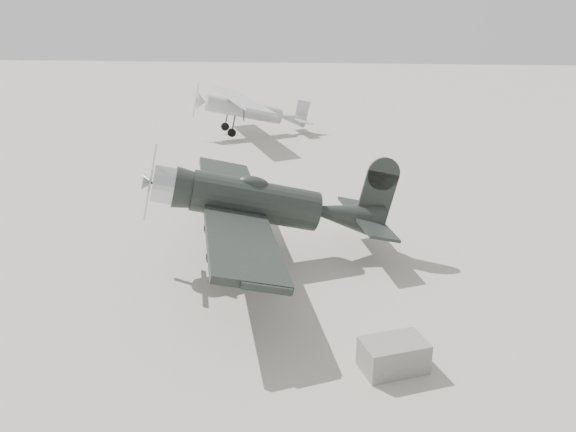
% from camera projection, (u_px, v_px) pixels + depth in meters
% --- Properties ---
extents(ground, '(160.00, 160.00, 0.00)m').
position_uv_depth(ground, '(344.00, 312.00, 15.12)').
color(ground, gray).
rests_on(ground, ground).
extents(lowwing_monoplane, '(8.06, 11.09, 3.58)m').
position_uv_depth(lowwing_monoplane, '(267.00, 204.00, 17.78)').
color(lowwing_monoplane, black).
rests_on(lowwing_monoplane, ground).
extents(highwing_monoplane, '(7.89, 10.39, 3.02)m').
position_uv_depth(highwing_monoplane, '(249.00, 107.00, 36.25)').
color(highwing_monoplane, '#9EA0A3').
rests_on(highwing_monoplane, ground).
extents(equipment_block, '(1.67, 1.39, 0.72)m').
position_uv_depth(equipment_block, '(393.00, 355.00, 12.59)').
color(equipment_block, slate).
rests_on(equipment_block, ground).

